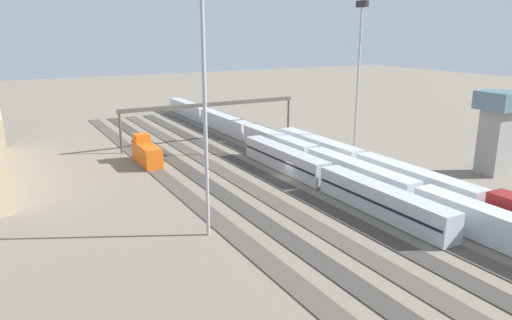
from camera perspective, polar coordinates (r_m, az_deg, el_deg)
ground_plane at (r=79.83m, az=3.33°, el=-2.12°), size 400.00×400.00×0.00m
track_bed_0 at (r=90.01m, az=12.82°, el=-0.44°), size 140.00×2.80×0.12m
track_bed_1 at (r=86.86m, az=10.34°, el=-0.87°), size 140.00×2.80×0.12m
track_bed_2 at (r=83.89m, az=7.68°, el=-1.33°), size 140.00×2.80×0.12m
track_bed_3 at (r=81.12m, az=4.83°, el=-1.82°), size 140.00×2.80×0.12m
track_bed_4 at (r=78.57m, az=1.78°, el=-2.34°), size 140.00×2.80×0.12m
track_bed_5 at (r=76.26m, az=-1.46°, el=-2.89°), size 140.00×2.80×0.12m
track_bed_6 at (r=74.22m, az=-4.89°, el=-3.46°), size 140.00×2.80×0.12m
track_bed_7 at (r=72.47m, az=-8.51°, el=-4.04°), size 140.00×2.80×0.12m
train_on_track_1 at (r=76.24m, az=17.16°, el=-1.98°), size 66.40×3.06×4.40m
train_on_track_2 at (r=86.26m, az=6.26°, el=0.56°), size 139.00×3.00×4.40m
train_on_track_3 at (r=74.16m, az=8.36°, el=-1.98°), size 47.20×3.06×3.80m
train_on_track_7 at (r=89.61m, az=-12.92°, el=0.88°), size 10.00×3.00×5.00m
light_mast_0 at (r=94.93m, az=12.17°, el=11.60°), size 2.80×0.70×29.02m
light_mast_1 at (r=53.68m, az=-6.19°, el=9.17°), size 2.80×0.70×28.74m
signal_gantry at (r=103.59m, az=-5.33°, el=6.25°), size 0.70×40.00×8.80m
control_tower at (r=89.33m, az=26.71°, el=3.57°), size 6.00×6.00×14.10m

